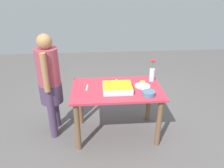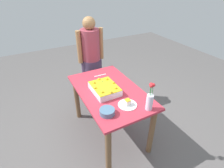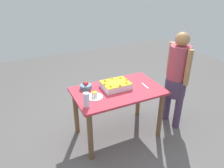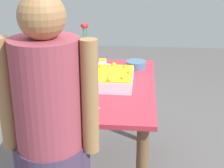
% 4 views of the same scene
% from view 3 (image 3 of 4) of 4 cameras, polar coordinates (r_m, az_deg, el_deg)
% --- Properties ---
extents(ground_plane, '(8.00, 8.00, 0.00)m').
position_cam_3_polar(ground_plane, '(3.45, 1.42, -12.64)').
color(ground_plane, '#5B5756').
extents(dining_table, '(1.23, 0.75, 0.76)m').
position_cam_3_polar(dining_table, '(3.09, 1.55, -3.90)').
color(dining_table, '#BE3042').
rests_on(dining_table, ground_plane).
extents(sheet_cake, '(0.38, 0.30, 0.11)m').
position_cam_3_polar(sheet_cake, '(3.05, 0.97, -0.25)').
color(sheet_cake, white).
rests_on(sheet_cake, dining_table).
extents(serving_plate_with_slice, '(0.22, 0.22, 0.07)m').
position_cam_3_polar(serving_plate_with_slice, '(2.85, -4.57, -3.11)').
color(serving_plate_with_slice, white).
rests_on(serving_plate_with_slice, dining_table).
extents(cake_knife, '(0.03, 0.18, 0.00)m').
position_cam_3_polar(cake_knife, '(3.17, 8.65, -0.42)').
color(cake_knife, silver).
rests_on(cake_knife, dining_table).
extents(flower_vase, '(0.08, 0.08, 0.33)m').
position_cam_3_polar(flower_vase, '(2.61, -6.73, -3.49)').
color(flower_vase, silver).
rests_on(flower_vase, dining_table).
extents(fruit_bowl, '(0.16, 0.16, 0.06)m').
position_cam_3_polar(fruit_bowl, '(3.06, -6.85, -0.71)').
color(fruit_bowl, slate).
rests_on(fruit_bowl, dining_table).
extents(person_standing, '(0.31, 0.45, 1.49)m').
position_cam_3_polar(person_standing, '(3.37, 16.64, 2.28)').
color(person_standing, '#473552').
rests_on(person_standing, ground_plane).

